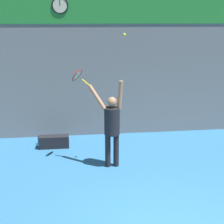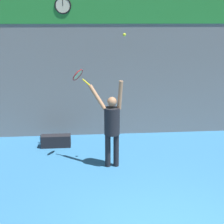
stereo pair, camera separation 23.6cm
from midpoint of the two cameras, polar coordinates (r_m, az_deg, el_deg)
back_wall at (r=8.99m, az=1.41°, el=11.27°), size 18.00×0.10×5.00m
sponsor_banner at (r=8.89m, az=1.53°, el=18.86°), size 7.22×0.02×0.94m
scoreboard_clock at (r=8.79m, az=-10.30°, el=18.63°), size 0.44×0.04×0.44m
tennis_player at (r=7.11m, az=-1.00°, el=-2.22°), size 0.80×0.50×2.06m
tennis_racket at (r=7.21m, az=-7.20°, el=6.59°), size 0.45×0.38×0.37m
tennis_ball at (r=6.72m, az=1.24°, el=13.95°), size 0.07×0.07×0.07m
water_bottle at (r=8.93m, az=-13.95°, el=-5.11°), size 0.07×0.07×0.25m
equipment_bag at (r=8.62m, az=-11.31°, el=-5.34°), size 0.79×0.26×0.33m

